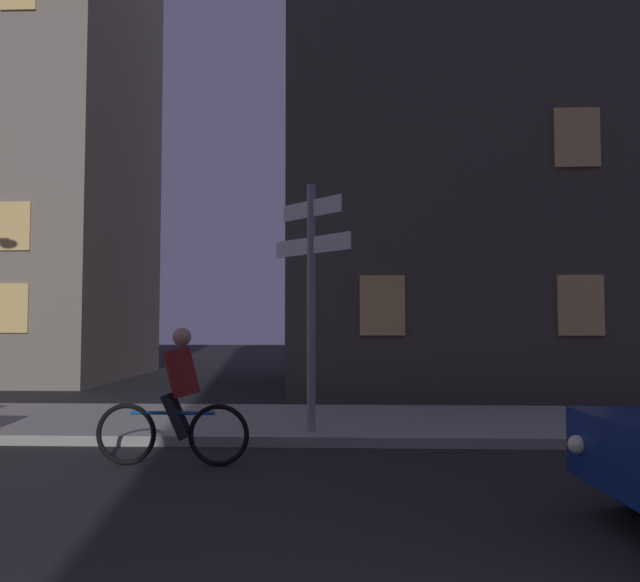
% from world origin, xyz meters
% --- Properties ---
extents(sidewalk_kerb, '(40.00, 3.10, 0.14)m').
position_xyz_m(sidewalk_kerb, '(0.00, 7.51, 0.07)').
color(sidewalk_kerb, '#9E9991').
rests_on(sidewalk_kerb, ground_plane).
extents(signpost, '(1.12, 1.12, 3.50)m').
position_xyz_m(signpost, '(-0.73, 6.39, 2.20)').
color(signpost, gray).
rests_on(signpost, sidewalk_kerb).
extents(cyclist, '(1.82, 0.33, 1.61)m').
position_xyz_m(cyclist, '(-2.23, 4.94, 0.75)').
color(cyclist, black).
rests_on(cyclist, ground_plane).
extents(building_right_block, '(11.74, 7.69, 13.10)m').
position_xyz_m(building_right_block, '(4.44, 13.72, 6.55)').
color(building_right_block, '#4C443D').
rests_on(building_right_block, ground_plane).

